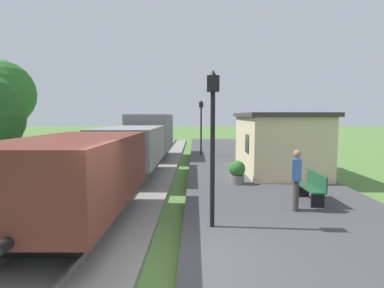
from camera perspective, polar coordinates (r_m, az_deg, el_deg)
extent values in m
plane|color=#517A38|center=(6.27, -4.43, -22.36)|extent=(160.00, 160.00, 0.00)
cube|color=#424244|center=(6.76, 25.60, -19.58)|extent=(6.00, 60.00, 0.25)
cube|color=gray|center=(6.87, -26.15, -19.79)|extent=(3.80, 60.00, 0.12)
cube|color=slate|center=(6.54, -20.20, -19.62)|extent=(0.07, 60.00, 0.14)
cube|color=brown|center=(8.12, -20.45, -4.50)|extent=(2.50, 5.60, 1.60)
cube|color=black|center=(8.25, -20.31, -8.95)|extent=(2.10, 5.15, 0.50)
cylinder|color=black|center=(9.96, -16.57, -7.92)|extent=(1.56, 0.84, 0.84)
cylinder|color=black|center=(6.75, -25.82, -14.54)|extent=(1.56, 0.84, 0.84)
cylinder|color=black|center=(11.00, -14.83, -5.32)|extent=(0.20, 0.30, 0.20)
cylinder|color=black|center=(5.72, -31.25, -15.72)|extent=(0.20, 0.30, 0.20)
cube|color=gray|center=(14.43, -11.06, -0.17)|extent=(2.50, 5.60, 1.60)
cube|color=black|center=(14.50, -11.01, -2.73)|extent=(2.10, 5.15, 0.50)
cylinder|color=black|center=(16.28, -9.74, -2.74)|extent=(1.56, 0.84, 0.84)
cylinder|color=black|center=(12.81, -12.60, -4.93)|extent=(1.56, 0.84, 0.84)
cylinder|color=black|center=(17.38, -9.07, -1.40)|extent=(0.20, 0.30, 0.20)
cylinder|color=black|center=(11.66, -13.92, -4.70)|extent=(0.20, 0.30, 0.20)
cube|color=gray|center=(20.90, -7.44, 2.33)|extent=(2.50, 5.60, 2.20)
cube|color=black|center=(20.97, -7.41, -0.26)|extent=(2.10, 5.15, 0.50)
cylinder|color=black|center=(22.76, -6.79, -0.46)|extent=(1.56, 0.84, 0.84)
cylinder|color=black|center=(19.23, -8.14, -1.51)|extent=(1.56, 0.84, 0.84)
cylinder|color=black|center=(23.88, -6.44, 0.41)|extent=(0.20, 0.30, 0.20)
cylinder|color=black|center=(18.07, -8.70, -1.15)|extent=(0.20, 0.30, 0.20)
cube|color=beige|center=(15.36, 15.25, -0.05)|extent=(3.20, 5.50, 2.60)
cube|color=#3D3833|center=(15.30, 15.37, 5.14)|extent=(3.50, 5.80, 0.18)
cube|color=black|center=(13.93, 9.99, 0.07)|extent=(0.03, 0.90, 0.80)
cube|color=#1E4C2D|center=(10.36, 20.71, -7.48)|extent=(0.42, 1.50, 0.04)
cube|color=#1E4C2D|center=(10.38, 21.74, -6.11)|extent=(0.04, 1.50, 0.45)
cube|color=black|center=(9.87, 21.88, -9.52)|extent=(0.38, 0.06, 0.42)
cube|color=black|center=(10.96, 19.58, -7.99)|extent=(0.38, 0.06, 0.42)
cube|color=#1E4C2D|center=(19.21, 11.17, -1.53)|extent=(0.42, 1.50, 0.04)
cube|color=#1E4C2D|center=(19.22, 11.74, -0.80)|extent=(0.04, 1.50, 0.45)
cube|color=black|center=(18.65, 11.49, -2.45)|extent=(0.38, 0.06, 0.42)
cube|color=black|center=(19.82, 10.84, -1.99)|extent=(0.38, 0.06, 0.42)
cylinder|color=#38332D|center=(9.26, 18.39, -8.96)|extent=(0.15, 0.15, 0.86)
cylinder|color=#38332D|center=(9.42, 18.36, -8.72)|extent=(0.15, 0.15, 0.86)
cube|color=#2D5199|center=(9.19, 18.51, -4.42)|extent=(0.33, 0.43, 0.60)
sphere|color=#936B51|center=(9.13, 18.58, -1.69)|extent=(0.22, 0.22, 0.22)
cylinder|color=slate|center=(12.41, 8.18, -6.41)|extent=(0.56, 0.56, 0.34)
sphere|color=#2D6B28|center=(12.33, 8.20, -4.47)|extent=(0.64, 0.64, 0.64)
cylinder|color=black|center=(7.39, 3.75, -3.00)|extent=(0.11, 0.11, 3.20)
cube|color=black|center=(7.35, 3.83, 10.87)|extent=(0.28, 0.28, 0.36)
sphere|color=#F2E5BF|center=(7.35, 3.83, 10.87)|extent=(0.20, 0.20, 0.20)
cone|color=black|center=(7.38, 3.84, 12.73)|extent=(0.20, 0.20, 0.16)
cylinder|color=black|center=(21.09, 1.66, 2.32)|extent=(0.11, 0.11, 3.20)
cube|color=black|center=(21.08, 1.68, 7.15)|extent=(0.28, 0.28, 0.36)
sphere|color=#F2E5BF|center=(21.08, 1.68, 7.15)|extent=(0.20, 0.20, 0.20)
cone|color=black|center=(21.09, 1.68, 7.81)|extent=(0.20, 0.20, 0.16)
cylinder|color=#4C3823|center=(17.75, -31.10, -0.49)|extent=(0.28, 0.28, 2.76)
sphere|color=#2D6B28|center=(17.71, -31.49, 7.82)|extent=(3.19, 3.19, 3.19)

